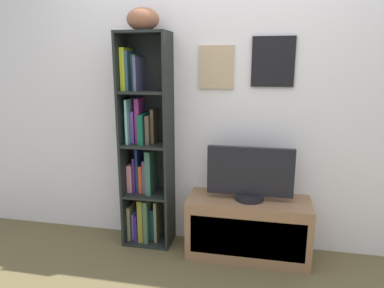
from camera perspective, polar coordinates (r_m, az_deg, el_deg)
back_wall at (r=2.80m, az=4.22°, el=8.46°), size 4.80×0.08×2.54m
bookshelf at (r=2.89m, az=-7.81°, el=-1.45°), size 0.40×0.28×1.74m
football at (r=2.77m, az=-8.09°, el=19.67°), size 0.26×0.17×0.17m
tv_stand at (r=2.85m, az=9.16°, el=-13.42°), size 0.94×0.38×0.47m
television at (r=2.68m, az=9.51°, el=-4.99°), size 0.65×0.22×0.42m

